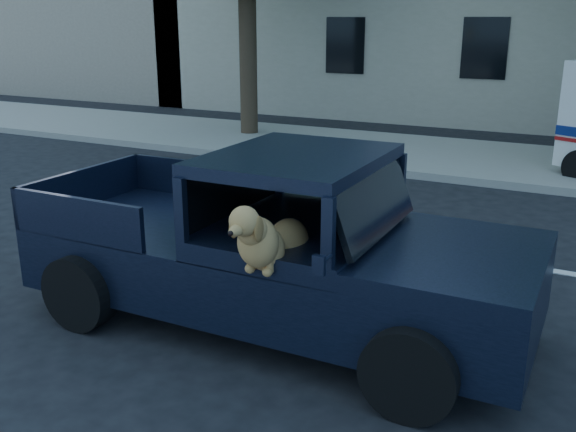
# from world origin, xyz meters

# --- Properties ---
(ground) EXTENTS (120.00, 120.00, 0.00)m
(ground) POSITION_xyz_m (0.00, 0.00, 0.00)
(ground) COLOR black
(ground) RESTS_ON ground
(far_sidewalk) EXTENTS (60.00, 4.00, 0.15)m
(far_sidewalk) POSITION_xyz_m (0.00, 9.20, 0.07)
(far_sidewalk) COLOR gray
(far_sidewalk) RESTS_ON ground
(lane_stripes) EXTENTS (21.60, 0.14, 0.01)m
(lane_stripes) POSITION_xyz_m (2.00, 3.40, 0.01)
(lane_stripes) COLOR silver
(lane_stripes) RESTS_ON ground
(pickup_truck) EXTENTS (4.96, 2.54, 1.77)m
(pickup_truck) POSITION_xyz_m (1.53, 0.61, 0.60)
(pickup_truck) COLOR black
(pickup_truck) RESTS_ON ground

